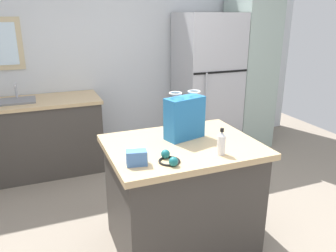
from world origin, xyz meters
The scene contains 10 objects.
ground centered at (0.00, 0.00, 0.00)m, with size 6.80×6.80×0.00m, color gray.
back_wall centered at (-0.02, 2.31, 1.33)m, with size 5.67×0.13×2.65m.
kitchen_island centered at (-0.02, 0.04, 0.46)m, with size 1.15×0.89×0.91m.
refrigerator centered at (1.16, 1.87, 0.93)m, with size 0.78×0.76×1.87m.
tall_cabinet centered at (1.83, 1.87, 1.09)m, with size 0.53×0.68×2.17m.
sink_counter centered at (-1.04, 1.92, 0.46)m, with size 1.42×0.66×1.09m.
shopping_bag centered at (0.04, 0.16, 1.08)m, with size 0.34×0.22×0.38m.
small_box centered at (-0.46, -0.19, 0.96)m, with size 0.14×0.08×0.10m, color #4775B7.
bottle centered at (0.15, -0.25, 0.99)m, with size 0.06×0.06×0.20m.
ear_defenders centered at (-0.24, -0.23, 0.93)m, with size 0.15×0.20×0.06m.
Camera 1 is at (-1.02, -2.16, 1.87)m, focal length 35.98 mm.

